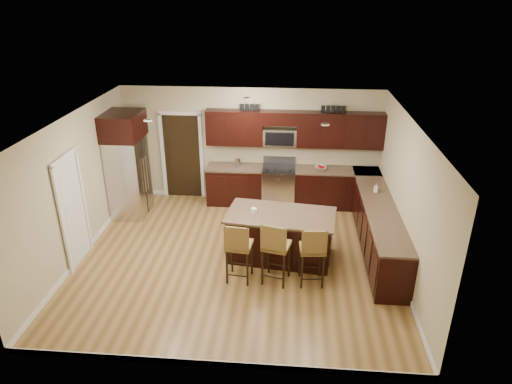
# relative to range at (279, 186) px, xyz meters

# --- Properties ---
(floor) EXTENTS (6.00, 6.00, 0.00)m
(floor) POSITION_rel_range_xyz_m (-0.68, -2.45, -0.47)
(floor) COLOR olive
(floor) RESTS_ON ground
(ceiling) EXTENTS (6.00, 6.00, 0.00)m
(ceiling) POSITION_rel_range_xyz_m (-0.68, -2.45, 2.23)
(ceiling) COLOR silver
(ceiling) RESTS_ON wall_back
(wall_back) EXTENTS (6.00, 0.00, 6.00)m
(wall_back) POSITION_rel_range_xyz_m (-0.68, 0.30, 0.88)
(wall_back) COLOR #BFB38A
(wall_back) RESTS_ON floor
(wall_left) EXTENTS (0.00, 5.50, 5.50)m
(wall_left) POSITION_rel_range_xyz_m (-3.68, -2.45, 0.88)
(wall_left) COLOR #BFB38A
(wall_left) RESTS_ON floor
(wall_right) EXTENTS (0.00, 5.50, 5.50)m
(wall_right) POSITION_rel_range_xyz_m (2.32, -2.45, 0.88)
(wall_right) COLOR #BFB38A
(wall_right) RESTS_ON floor
(base_cabinets) EXTENTS (4.02, 3.96, 0.92)m
(base_cabinets) POSITION_rel_range_xyz_m (1.22, -1.01, -0.01)
(base_cabinets) COLOR black
(base_cabinets) RESTS_ON floor
(upper_cabinets) EXTENTS (4.00, 0.33, 0.80)m
(upper_cabinets) POSITION_rel_range_xyz_m (0.36, 0.13, 1.37)
(upper_cabinets) COLOR black
(upper_cabinets) RESTS_ON wall_back
(range) EXTENTS (0.76, 0.64, 1.11)m
(range) POSITION_rel_range_xyz_m (0.00, 0.00, 0.00)
(range) COLOR silver
(range) RESTS_ON floor
(microwave) EXTENTS (0.76, 0.31, 0.40)m
(microwave) POSITION_rel_range_xyz_m (0.00, 0.15, 1.15)
(microwave) COLOR silver
(microwave) RESTS_ON upper_cabinets
(doorway) EXTENTS (0.85, 0.03, 2.06)m
(doorway) POSITION_rel_range_xyz_m (-2.33, 0.28, 0.56)
(doorway) COLOR black
(doorway) RESTS_ON floor
(pantry_door) EXTENTS (0.03, 0.80, 2.04)m
(pantry_door) POSITION_rel_range_xyz_m (-3.66, -2.75, 0.55)
(pantry_door) COLOR white
(pantry_door) RESTS_ON floor
(letter_decor) EXTENTS (2.20, 0.03, 0.15)m
(letter_decor) POSITION_rel_range_xyz_m (0.22, 0.13, 1.82)
(letter_decor) COLOR black
(letter_decor) RESTS_ON upper_cabinets
(island) EXTENTS (2.11, 1.29, 0.92)m
(island) POSITION_rel_range_xyz_m (0.12, -2.33, -0.04)
(island) COLOR black
(island) RESTS_ON floor
(stool_left) EXTENTS (0.47, 0.47, 1.14)m
(stool_left) POSITION_rel_range_xyz_m (-0.57, -3.18, 0.24)
(stool_left) COLOR olive
(stool_left) RESTS_ON floor
(stool_mid) EXTENTS (0.53, 0.53, 1.18)m
(stool_mid) POSITION_rel_range_xyz_m (0.06, -3.18, 0.27)
(stool_mid) COLOR olive
(stool_mid) RESTS_ON floor
(stool_right) EXTENTS (0.46, 0.46, 1.13)m
(stool_right) POSITION_rel_range_xyz_m (0.70, -3.18, 0.23)
(stool_right) COLOR olive
(stool_right) RESTS_ON floor
(refrigerator) EXTENTS (0.79, 0.96, 2.35)m
(refrigerator) POSITION_rel_range_xyz_m (-3.30, -0.77, 0.73)
(refrigerator) COLOR silver
(refrigerator) RESTS_ON floor
(floor_mat) EXTENTS (1.00, 0.80, 0.01)m
(floor_mat) POSITION_rel_range_xyz_m (-0.43, -0.80, -0.47)
(floor_mat) COLOR brown
(floor_mat) RESTS_ON floor
(fruit_bowl) EXTENTS (0.28, 0.28, 0.06)m
(fruit_bowl) POSITION_rel_range_xyz_m (0.95, -0.00, 0.48)
(fruit_bowl) COLOR silver
(fruit_bowl) RESTS_ON base_cabinets
(soap_bottle) EXTENTS (0.10, 0.10, 0.18)m
(soap_bottle) POSITION_rel_range_xyz_m (2.02, -1.18, 0.54)
(soap_bottle) COLOR #B2B2B2
(soap_bottle) RESTS_ON base_cabinets
(canister_tall) EXTENTS (0.12, 0.12, 0.20)m
(canister_tall) POSITION_rel_range_xyz_m (-0.95, -0.00, 0.55)
(canister_tall) COLOR silver
(canister_tall) RESTS_ON base_cabinets
(canister_short) EXTENTS (0.11, 0.11, 0.17)m
(canister_short) POSITION_rel_range_xyz_m (-0.96, -0.00, 0.53)
(canister_short) COLOR silver
(canister_short) RESTS_ON base_cabinets
(island_jar) EXTENTS (0.10, 0.10, 0.10)m
(island_jar) POSITION_rel_range_xyz_m (-0.38, -2.33, 0.50)
(island_jar) COLOR white
(island_jar) RESTS_ON island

